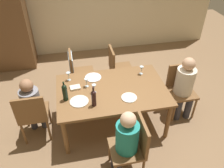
# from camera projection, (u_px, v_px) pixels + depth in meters

# --- Properties ---
(ground_plane) EXTENTS (10.00, 10.00, 0.00)m
(ground_plane) POSITION_uv_depth(u_px,v_px,m) (112.00, 122.00, 4.01)
(ground_plane) COLOR #846647
(armoire_cabinet) EXTENTS (1.18, 0.62, 2.18)m
(armoire_cabinet) POSITION_uv_depth(u_px,v_px,m) (1.00, 22.00, 4.85)
(armoire_cabinet) COLOR brown
(armoire_cabinet) RESTS_ON ground_plane
(dining_table) EXTENTS (1.73, 1.14, 0.74)m
(dining_table) POSITION_uv_depth(u_px,v_px,m) (112.00, 93.00, 3.61)
(dining_table) COLOR brown
(dining_table) RESTS_ON ground_plane
(chair_right_end) EXTENTS (0.44, 0.44, 0.92)m
(chair_right_end) POSITION_uv_depth(u_px,v_px,m) (180.00, 86.00, 3.96)
(chair_right_end) COLOR brown
(chair_right_end) RESTS_ON ground_plane
(chair_near) EXTENTS (0.44, 0.44, 0.92)m
(chair_near) POSITION_uv_depth(u_px,v_px,m) (133.00, 144.00, 2.96)
(chair_near) COLOR brown
(chair_near) RESTS_ON ground_plane
(chair_left_end) EXTENTS (0.44, 0.44, 0.92)m
(chair_left_end) POSITION_uv_depth(u_px,v_px,m) (33.00, 113.00, 3.42)
(chair_left_end) COLOR brown
(chair_left_end) RESTS_ON ground_plane
(chair_far_left) EXTENTS (0.46, 0.44, 0.92)m
(chair_far_left) POSITION_uv_depth(u_px,v_px,m) (76.00, 68.00, 4.31)
(chair_far_left) COLOR brown
(chair_far_left) RESTS_ON ground_plane
(chair_far_right) EXTENTS (0.44, 0.44, 0.92)m
(chair_far_right) POSITION_uv_depth(u_px,v_px,m) (117.00, 66.00, 4.48)
(chair_far_right) COLOR brown
(chair_far_right) RESTS_ON ground_plane
(person_woman_host) EXTENTS (0.32, 0.36, 1.15)m
(person_woman_host) POSITION_uv_depth(u_px,v_px,m) (185.00, 84.00, 3.79)
(person_woman_host) COLOR #33333D
(person_woman_host) RESTS_ON ground_plane
(person_man_bearded) EXTENTS (0.34, 0.30, 1.11)m
(person_man_bearded) POSITION_uv_depth(u_px,v_px,m) (125.00, 140.00, 2.88)
(person_man_bearded) COLOR #33333D
(person_man_bearded) RESTS_ON ground_plane
(person_man_guest) EXTENTS (0.29, 0.33, 1.09)m
(person_man_guest) POSITION_uv_depth(u_px,v_px,m) (32.00, 103.00, 3.45)
(person_man_guest) COLOR #33333D
(person_man_guest) RESTS_ON ground_plane
(wine_bottle_tall_green) EXTENTS (0.07, 0.07, 0.33)m
(wine_bottle_tall_green) POSITION_uv_depth(u_px,v_px,m) (94.00, 98.00, 3.18)
(wine_bottle_tall_green) COLOR black
(wine_bottle_tall_green) RESTS_ON dining_table
(wine_bottle_dark_red) EXTENTS (0.08, 0.08, 0.32)m
(wine_bottle_dark_red) POSITION_uv_depth(u_px,v_px,m) (65.00, 92.00, 3.28)
(wine_bottle_dark_red) COLOR black
(wine_bottle_dark_red) RESTS_ON dining_table
(wine_glass_near_left) EXTENTS (0.07, 0.07, 0.15)m
(wine_glass_near_left) POSITION_uv_depth(u_px,v_px,m) (94.00, 87.00, 3.44)
(wine_glass_near_left) COLOR silver
(wine_glass_near_left) RESTS_ON dining_table
(wine_glass_centre) EXTENTS (0.07, 0.07, 0.15)m
(wine_glass_centre) POSITION_uv_depth(u_px,v_px,m) (86.00, 81.00, 3.56)
(wine_glass_centre) COLOR silver
(wine_glass_centre) RESTS_ON dining_table
(wine_glass_near_right) EXTENTS (0.07, 0.07, 0.15)m
(wine_glass_near_right) POSITION_uv_depth(u_px,v_px,m) (68.00, 75.00, 3.70)
(wine_glass_near_right) COLOR silver
(wine_glass_near_right) RESTS_ON dining_table
(wine_glass_far) EXTENTS (0.07, 0.07, 0.15)m
(wine_glass_far) POSITION_uv_depth(u_px,v_px,m) (141.00, 69.00, 3.84)
(wine_glass_far) COLOR silver
(wine_glass_far) RESTS_ON dining_table
(dinner_plate_host) EXTENTS (0.28, 0.28, 0.01)m
(dinner_plate_host) POSITION_uv_depth(u_px,v_px,m) (79.00, 101.00, 3.32)
(dinner_plate_host) COLOR silver
(dinner_plate_host) RESTS_ON dining_table
(dinner_plate_guest_left) EXTENTS (0.23, 0.23, 0.01)m
(dinner_plate_guest_left) POSITION_uv_depth(u_px,v_px,m) (129.00, 98.00, 3.39)
(dinner_plate_guest_left) COLOR white
(dinner_plate_guest_left) RESTS_ON dining_table
(dinner_plate_guest_right) EXTENTS (0.27, 0.27, 0.01)m
(dinner_plate_guest_right) POSITION_uv_depth(u_px,v_px,m) (93.00, 77.00, 3.81)
(dinner_plate_guest_right) COLOR white
(dinner_plate_guest_right) RESTS_ON dining_table
(folded_napkin) EXTENTS (0.17, 0.14, 0.03)m
(folded_napkin) POSITION_uv_depth(u_px,v_px,m) (75.00, 88.00, 3.57)
(folded_napkin) COLOR beige
(folded_napkin) RESTS_ON dining_table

